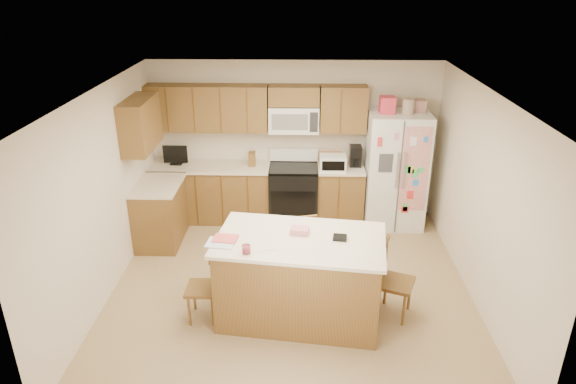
{
  "coord_description": "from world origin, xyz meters",
  "views": [
    {
      "loc": [
        0.12,
        -5.56,
        3.73
      ],
      "look_at": [
        -0.04,
        0.35,
        1.17
      ],
      "focal_mm": 32.0,
      "sensor_mm": 36.0,
      "label": 1
    }
  ],
  "objects_px": {
    "refrigerator": "(395,169)",
    "windsor_chair_left": "(204,288)",
    "stove": "(293,192)",
    "windsor_chair_back": "(298,249)",
    "windsor_chair_right": "(394,282)",
    "island": "(300,277)"
  },
  "relations": [
    {
      "from": "refrigerator",
      "to": "windsor_chair_right",
      "type": "height_order",
      "value": "refrigerator"
    },
    {
      "from": "refrigerator",
      "to": "windsor_chair_back",
      "type": "distance_m",
      "value": 2.32
    },
    {
      "from": "stove",
      "to": "windsor_chair_back",
      "type": "distance_m",
      "value": 1.79
    },
    {
      "from": "refrigerator",
      "to": "windsor_chair_back",
      "type": "relative_size",
      "value": 2.05
    },
    {
      "from": "windsor_chair_left",
      "to": "windsor_chair_right",
      "type": "relative_size",
      "value": 0.92
    },
    {
      "from": "refrigerator",
      "to": "windsor_chair_right",
      "type": "distance_m",
      "value": 2.48
    },
    {
      "from": "island",
      "to": "stove",
      "type": "bearing_deg",
      "value": 92.66
    },
    {
      "from": "refrigerator",
      "to": "windsor_chair_back",
      "type": "height_order",
      "value": "refrigerator"
    },
    {
      "from": "refrigerator",
      "to": "windsor_chair_left",
      "type": "distance_m",
      "value": 3.63
    },
    {
      "from": "island",
      "to": "windsor_chair_back",
      "type": "distance_m",
      "value": 0.73
    },
    {
      "from": "refrigerator",
      "to": "windsor_chair_left",
      "type": "relative_size",
      "value": 2.37
    },
    {
      "from": "stove",
      "to": "windsor_chair_back",
      "type": "relative_size",
      "value": 1.13
    },
    {
      "from": "island",
      "to": "windsor_chair_back",
      "type": "xyz_separation_m",
      "value": [
        -0.03,
        0.73,
        -0.04
      ]
    },
    {
      "from": "island",
      "to": "windsor_chair_right",
      "type": "distance_m",
      "value": 1.08
    },
    {
      "from": "stove",
      "to": "refrigerator",
      "type": "bearing_deg",
      "value": -2.3
    },
    {
      "from": "stove",
      "to": "windsor_chair_right",
      "type": "distance_m",
      "value": 2.75
    },
    {
      "from": "stove",
      "to": "windsor_chair_left",
      "type": "bearing_deg",
      "value": -110.58
    },
    {
      "from": "windsor_chair_left",
      "to": "windsor_chair_back",
      "type": "bearing_deg",
      "value": 37.3
    },
    {
      "from": "windsor_chair_back",
      "to": "windsor_chair_right",
      "type": "xyz_separation_m",
      "value": [
        1.11,
        -0.68,
        -0.03
      ]
    },
    {
      "from": "stove",
      "to": "windsor_chair_left",
      "type": "distance_m",
      "value": 2.78
    },
    {
      "from": "refrigerator",
      "to": "windsor_chair_right",
      "type": "xyz_separation_m",
      "value": [
        -0.37,
        -2.41,
        -0.48
      ]
    },
    {
      "from": "windsor_chair_back",
      "to": "windsor_chair_left",
      "type": "bearing_deg",
      "value": -142.7
    }
  ]
}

